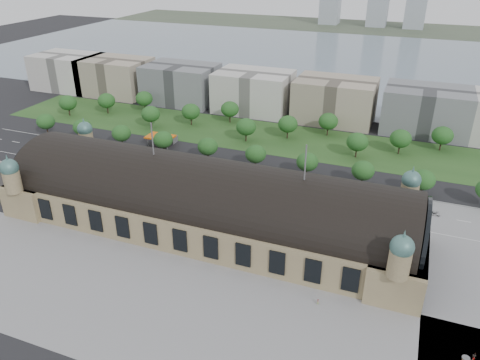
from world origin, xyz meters
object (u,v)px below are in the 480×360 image
(parked_car_2, at_px, (138,177))
(parked_car_4, at_px, (111,172))
(traffic_car_4, at_px, (234,184))
(pedestrian_0, at_px, (318,302))
(traffic_car_6, at_px, (433,213))
(parked_car_6, at_px, (193,187))
(traffic_car_0, at_px, (55,156))
(parked_car_3, at_px, (142,182))
(parked_car_0, at_px, (98,173))
(bus_east, at_px, (330,208))
(bus_west, at_px, (247,186))
(pedestrian_2, at_px, (474,356))
(traffic_car_1, at_px, (113,157))
(parked_car_1, at_px, (93,172))
(traffic_car_5, at_px, (368,202))
(traffic_car_2, at_px, (103,166))
(bus_mid, at_px, (214,186))
(petrol_station, at_px, (166,138))

(parked_car_2, distance_m, parked_car_4, 14.02)
(traffic_car_4, distance_m, pedestrian_0, 77.77)
(parked_car_2, bearing_deg, traffic_car_6, 58.97)
(parked_car_6, height_order, pedestrian_0, pedestrian_0)
(traffic_car_4, bearing_deg, traffic_car_0, -89.60)
(traffic_car_0, bearing_deg, parked_car_3, 83.46)
(traffic_car_6, height_order, parked_car_0, traffic_car_6)
(bus_east, bearing_deg, bus_west, 80.85)
(parked_car_6, relative_size, pedestrian_2, 2.67)
(traffic_car_0, height_order, parked_car_3, traffic_car_0)
(traffic_car_1, bearing_deg, parked_car_2, -118.71)
(traffic_car_4, bearing_deg, parked_car_1, -81.49)
(parked_car_0, bearing_deg, traffic_car_4, 77.54)
(traffic_car_0, distance_m, traffic_car_5, 148.23)
(traffic_car_0, xyz_separation_m, parked_car_0, (30.98, -7.95, -0.05))
(bus_west, bearing_deg, bus_east, -99.56)
(traffic_car_6, distance_m, bus_west, 73.69)
(traffic_car_2, height_order, traffic_car_5, traffic_car_2)
(bus_mid, relative_size, bus_east, 1.03)
(parked_car_3, bearing_deg, traffic_car_5, 77.96)
(parked_car_6, bearing_deg, traffic_car_5, 80.53)
(parked_car_2, height_order, bus_mid, bus_mid)
(traffic_car_6, distance_m, bus_east, 39.05)
(parked_car_4, distance_m, parked_car_6, 41.15)
(traffic_car_0, height_order, traffic_car_6, traffic_car_0)
(parked_car_3, xyz_separation_m, parked_car_6, (22.43, 4.00, 0.11))
(pedestrian_2, bearing_deg, traffic_car_6, -36.78)
(parked_car_3, distance_m, bus_east, 80.67)
(traffic_car_2, relative_size, parked_car_2, 1.24)
(traffic_car_1, xyz_separation_m, traffic_car_6, (145.34, 0.18, -0.03))
(bus_mid, bearing_deg, traffic_car_2, 92.15)
(traffic_car_4, height_order, bus_east, bus_east)
(parked_car_4, bearing_deg, traffic_car_1, -179.29)
(parked_car_6, bearing_deg, petrol_station, -158.67)
(parked_car_2, bearing_deg, bus_mid, 55.66)
(bus_mid, distance_m, pedestrian_0, 77.66)
(parked_car_1, height_order, pedestrian_2, pedestrian_2)
(traffic_car_6, relative_size, parked_car_6, 0.94)
(traffic_car_1, relative_size, traffic_car_6, 0.88)
(traffic_car_1, bearing_deg, bus_west, -93.23)
(parked_car_3, relative_size, bus_mid, 0.30)
(traffic_car_2, distance_m, traffic_car_6, 143.99)
(petrol_station, bearing_deg, bus_mid, -40.57)
(parked_car_3, height_order, bus_west, bus_west)
(traffic_car_2, xyz_separation_m, pedestrian_0, (113.72, -54.69, 0.06))
(traffic_car_0, relative_size, parked_car_1, 0.72)
(petrol_station, relative_size, bus_east, 1.14)
(bus_east, distance_m, pedestrian_2, 75.82)
(traffic_car_6, distance_m, parked_car_3, 118.97)
(traffic_car_2, xyz_separation_m, bus_mid, (57.25, -1.39, 0.98))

